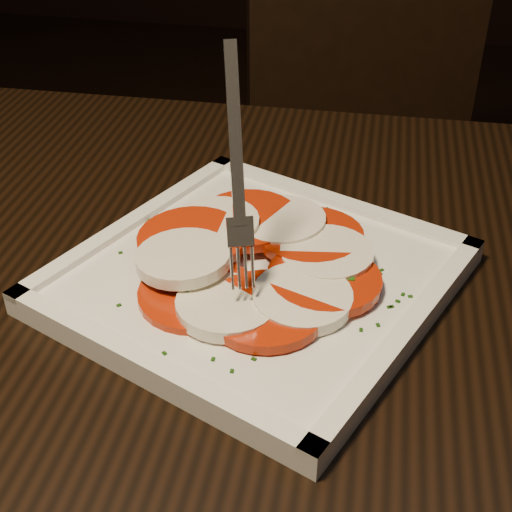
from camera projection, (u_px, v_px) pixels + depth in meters
name	position (u px, v px, depth m)	size (l,w,h in m)	color
table	(160.00, 392.00, 0.62)	(1.22, 0.83, 0.75)	black
chair	(374.00, 153.00, 1.26)	(0.54, 0.54, 0.93)	black
plate	(256.00, 279.00, 0.57)	(0.28, 0.28, 0.01)	white
caprese_salad	(256.00, 260.00, 0.56)	(0.24, 0.24, 0.03)	#BD1D04
fork	(236.00, 165.00, 0.49)	(0.02, 0.06, 0.16)	white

